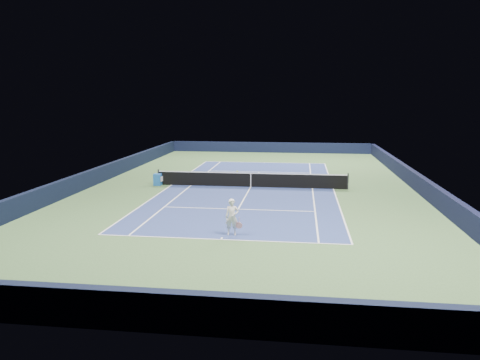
# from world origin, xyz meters

# --- Properties ---
(ground) EXTENTS (40.00, 40.00, 0.00)m
(ground) POSITION_xyz_m (0.00, 0.00, 0.00)
(ground) COLOR #3B5A31
(ground) RESTS_ON ground
(wall_far) EXTENTS (22.00, 0.35, 1.10)m
(wall_far) POSITION_xyz_m (0.00, 19.82, 0.55)
(wall_far) COLOR black
(wall_far) RESTS_ON ground
(wall_near) EXTENTS (22.00, 0.35, 1.10)m
(wall_near) POSITION_xyz_m (0.00, -19.82, 0.55)
(wall_near) COLOR black
(wall_near) RESTS_ON ground
(wall_right) EXTENTS (0.35, 40.00, 1.10)m
(wall_right) POSITION_xyz_m (10.82, 0.00, 0.55)
(wall_right) COLOR black
(wall_right) RESTS_ON ground
(wall_left) EXTENTS (0.35, 40.00, 1.10)m
(wall_left) POSITION_xyz_m (-10.82, 0.00, 0.55)
(wall_left) COLOR black
(wall_left) RESTS_ON ground
(court_surface) EXTENTS (10.97, 23.77, 0.01)m
(court_surface) POSITION_xyz_m (0.00, 0.00, 0.00)
(court_surface) COLOR navy
(court_surface) RESTS_ON ground
(baseline_far) EXTENTS (10.97, 0.08, 0.00)m
(baseline_far) POSITION_xyz_m (0.00, 11.88, 0.01)
(baseline_far) COLOR white
(baseline_far) RESTS_ON ground
(baseline_near) EXTENTS (10.97, 0.08, 0.00)m
(baseline_near) POSITION_xyz_m (0.00, -11.88, 0.01)
(baseline_near) COLOR white
(baseline_near) RESTS_ON ground
(sideline_doubles_right) EXTENTS (0.08, 23.77, 0.00)m
(sideline_doubles_right) POSITION_xyz_m (5.49, 0.00, 0.01)
(sideline_doubles_right) COLOR white
(sideline_doubles_right) RESTS_ON ground
(sideline_doubles_left) EXTENTS (0.08, 23.77, 0.00)m
(sideline_doubles_left) POSITION_xyz_m (-5.49, 0.00, 0.01)
(sideline_doubles_left) COLOR white
(sideline_doubles_left) RESTS_ON ground
(sideline_singles_right) EXTENTS (0.08, 23.77, 0.00)m
(sideline_singles_right) POSITION_xyz_m (4.12, 0.00, 0.01)
(sideline_singles_right) COLOR white
(sideline_singles_right) RESTS_ON ground
(sideline_singles_left) EXTENTS (0.08, 23.77, 0.00)m
(sideline_singles_left) POSITION_xyz_m (-4.12, 0.00, 0.01)
(sideline_singles_left) COLOR white
(sideline_singles_left) RESTS_ON ground
(service_line_far) EXTENTS (8.23, 0.08, 0.00)m
(service_line_far) POSITION_xyz_m (0.00, 6.40, 0.01)
(service_line_far) COLOR white
(service_line_far) RESTS_ON ground
(service_line_near) EXTENTS (8.23, 0.08, 0.00)m
(service_line_near) POSITION_xyz_m (0.00, -6.40, 0.01)
(service_line_near) COLOR white
(service_line_near) RESTS_ON ground
(center_service_line) EXTENTS (0.08, 12.80, 0.00)m
(center_service_line) POSITION_xyz_m (0.00, 0.00, 0.01)
(center_service_line) COLOR white
(center_service_line) RESTS_ON ground
(center_mark_far) EXTENTS (0.08, 0.30, 0.00)m
(center_mark_far) POSITION_xyz_m (0.00, 11.73, 0.01)
(center_mark_far) COLOR white
(center_mark_far) RESTS_ON ground
(center_mark_near) EXTENTS (0.08, 0.30, 0.00)m
(center_mark_near) POSITION_xyz_m (0.00, -11.73, 0.01)
(center_mark_near) COLOR white
(center_mark_near) RESTS_ON ground
(tennis_net) EXTENTS (12.90, 0.10, 1.07)m
(tennis_net) POSITION_xyz_m (0.00, 0.00, 0.50)
(tennis_net) COLOR black
(tennis_net) RESTS_ON ground
(sponsor_cube) EXTENTS (0.58, 0.47, 0.80)m
(sponsor_cube) POSITION_xyz_m (-6.40, -0.23, 0.40)
(sponsor_cube) COLOR blue
(sponsor_cube) RESTS_ON ground
(tennis_player) EXTENTS (0.78, 1.26, 2.71)m
(tennis_player) POSITION_xyz_m (0.37, -11.13, 0.81)
(tennis_player) COLOR white
(tennis_player) RESTS_ON ground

